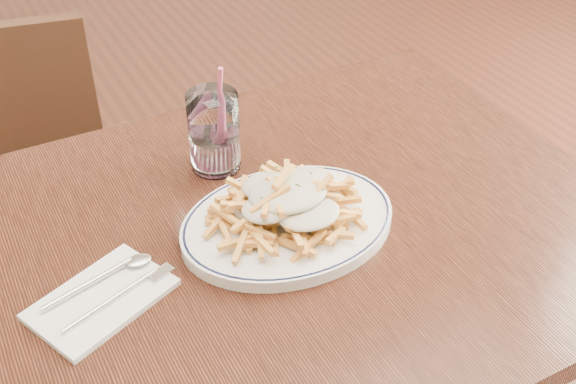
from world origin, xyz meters
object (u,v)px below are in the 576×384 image
chair_far (20,156)px  water_glass (214,136)px  loaded_fries (288,199)px  fries_plate (288,223)px  table (240,280)px

chair_far → water_glass: 0.73m
loaded_fries → fries_plate: bearing=-133.3°
water_glass → chair_far: bearing=113.7°
water_glass → fries_plate: bearing=-81.6°
table → water_glass: bearing=75.4°
table → water_glass: 0.24m
chair_far → water_glass: bearing=-66.3°
table → fries_plate: bearing=-5.5°
fries_plate → table: bearing=174.5°
chair_far → fries_plate: bearing=-69.9°
table → loaded_fries: (0.08, -0.01, 0.14)m
table → water_glass: water_glass is taller
chair_far → fries_plate: size_ratio=2.41×
table → chair_far: (-0.21, 0.80, -0.18)m
loaded_fries → water_glass: bearing=98.4°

